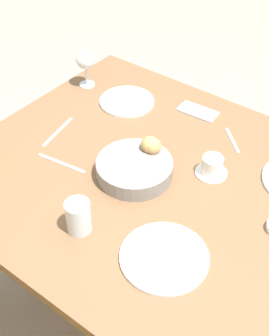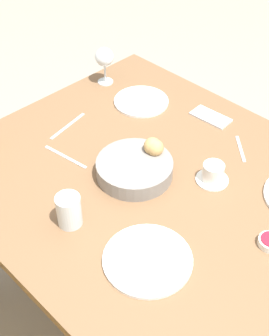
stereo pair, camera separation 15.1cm
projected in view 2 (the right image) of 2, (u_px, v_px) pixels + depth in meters
ground_plane at (149, 307)px, 2.04m from camera, size 10.00×10.00×0.00m
dining_table at (153, 198)px, 1.59m from camera, size 1.27×1.08×0.78m
bread_basket at (136, 166)px, 1.52m from camera, size 0.25×0.25×0.10m
plate_near_right at (141, 101)px, 1.84m from camera, size 0.21×0.21×0.01m
plate_far_center at (148, 260)px, 1.27m from camera, size 0.25×0.25×0.01m
water_tumbler at (69, 210)px, 1.35m from camera, size 0.07×0.07×0.10m
wine_glass at (104, 58)px, 1.88m from camera, size 0.08×0.08×0.16m
coffee_cup at (213, 174)px, 1.49m from camera, size 0.11×0.11×0.07m
fork_silver at (68, 126)px, 1.73m from camera, size 0.05×0.19×0.00m
knife_silver at (65, 157)px, 1.60m from camera, size 0.19×0.04×0.00m
spoon_coffee at (241, 149)px, 1.63m from camera, size 0.11×0.11×0.00m
cell_phone at (211, 117)px, 1.77m from camera, size 0.15×0.08×0.01m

